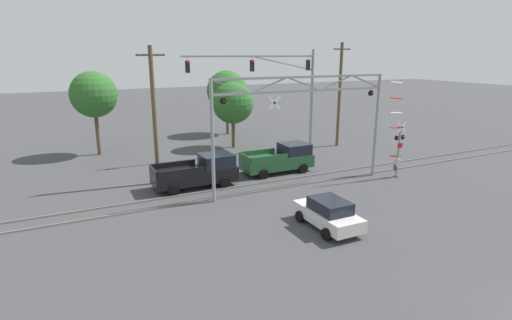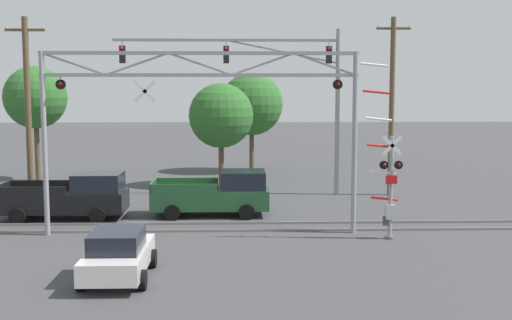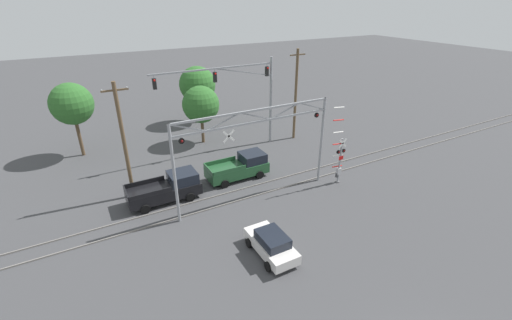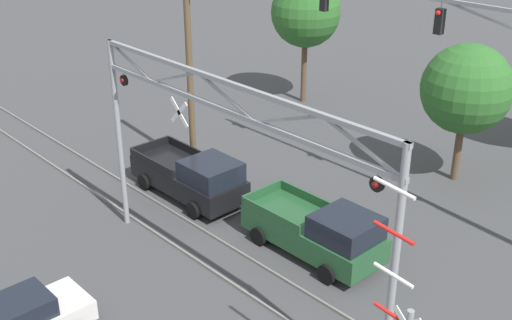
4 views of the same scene
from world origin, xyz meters
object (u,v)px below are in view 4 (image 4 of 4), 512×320
pickup_truck_lead (319,231)px  background_tree_far_right_verge (466,89)px  utility_pole_left (190,69)px  crossing_gantry (226,146)px  pickup_truck_following (193,176)px  background_tree_far_left_verge (306,13)px

pickup_truck_lead → background_tree_far_right_verge: size_ratio=0.87×
utility_pole_left → background_tree_far_right_verge: 11.64m
crossing_gantry → utility_pole_left: utility_pole_left is taller
pickup_truck_following → background_tree_far_right_verge: 11.90m
background_tree_far_right_verge → pickup_truck_following: bearing=-124.1°
pickup_truck_following → background_tree_far_right_verge: background_tree_far_right_verge is taller
background_tree_far_right_verge → utility_pole_left: bearing=-138.8°
pickup_truck_lead → pickup_truck_following: bearing=-175.0°
pickup_truck_lead → utility_pole_left: 9.56m
crossing_gantry → pickup_truck_following: (-5.89, 3.13, -4.16)m
background_tree_far_left_verge → background_tree_far_right_verge: (11.54, -2.60, -1.02)m
background_tree_far_left_verge → background_tree_far_right_verge: 11.88m
utility_pole_left → background_tree_far_left_verge: size_ratio=1.26×
crossing_gantry → background_tree_far_right_verge: bearing=87.5°
utility_pole_left → background_tree_far_left_verge: utility_pole_left is taller
pickup_truck_following → background_tree_far_left_verge: bearing=112.9°
pickup_truck_lead → utility_pole_left: (-8.74, 1.26, 3.67)m
crossing_gantry → utility_pole_left: size_ratio=1.37×
pickup_truck_lead → background_tree_far_right_verge: background_tree_far_right_verge is taller
pickup_truck_lead → crossing_gantry: bearing=-98.4°
utility_pole_left → crossing_gantry: bearing=-31.2°
pickup_truck_lead → pickup_truck_following: (-6.43, -0.57, 0.00)m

